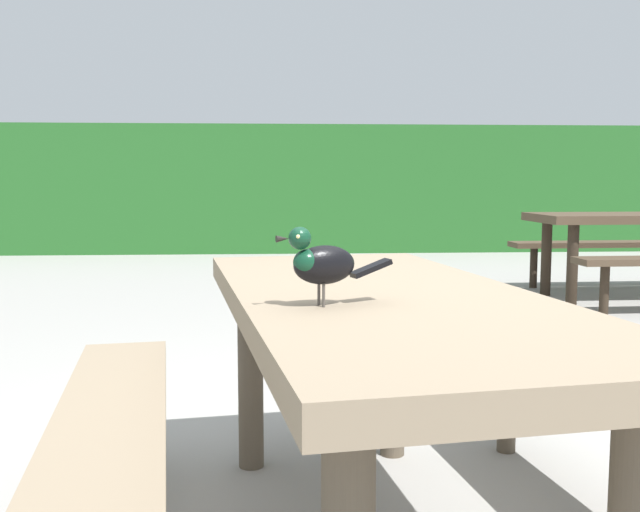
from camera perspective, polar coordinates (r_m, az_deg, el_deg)
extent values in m
cube|color=#235B23|center=(10.83, -1.52, 5.37)|extent=(28.00, 1.72, 1.79)
cube|color=#84725B|center=(1.90, 4.82, -3.78)|extent=(1.01, 1.89, 0.07)
cylinder|color=brown|center=(2.60, -5.54, -9.42)|extent=(0.09, 0.09, 0.67)
cylinder|color=brown|center=(2.71, 5.83, -8.79)|extent=(0.09, 0.09, 0.67)
cube|color=#84725B|center=(1.90, -16.47, -13.05)|extent=(0.53, 1.73, 0.05)
cylinder|color=brown|center=(2.58, -15.23, -13.04)|extent=(0.07, 0.07, 0.39)
cube|color=#84725B|center=(2.27, 22.20, -10.11)|extent=(0.53, 1.73, 0.05)
cylinder|color=brown|center=(2.86, 14.64, -11.10)|extent=(0.07, 0.07, 0.39)
ellipsoid|color=black|center=(1.64, 0.34, -0.71)|extent=(0.16, 0.12, 0.09)
ellipsoid|color=#0F3823|center=(1.63, -0.99, -0.54)|extent=(0.08, 0.08, 0.06)
sphere|color=#0F3823|center=(1.62, -1.61, 1.42)|extent=(0.05, 0.05, 0.05)
sphere|color=#EAE08C|center=(1.59, -1.75, 1.54)|extent=(0.01, 0.01, 0.01)
sphere|color=#EAE08C|center=(1.63, -2.25, 1.64)|extent=(0.01, 0.01, 0.01)
cone|color=black|center=(1.60, -2.98, 1.37)|extent=(0.03, 0.02, 0.02)
cube|color=black|center=(1.70, 4.07, -0.97)|extent=(0.11, 0.07, 0.04)
cylinder|color=#47423D|center=(1.64, 0.29, -3.14)|extent=(0.01, 0.01, 0.05)
cylinder|color=#47423D|center=(1.66, -0.09, -2.99)|extent=(0.01, 0.01, 0.05)
cube|color=#473828|center=(6.74, 24.02, 2.79)|extent=(1.82, 0.80, 0.07)
cylinder|color=#2E241A|center=(6.22, 19.40, -0.68)|extent=(0.09, 0.09, 0.67)
cylinder|color=#2E241A|center=(6.70, 17.52, -0.15)|extent=(0.09, 0.09, 0.67)
cylinder|color=#2E241A|center=(5.88, 21.65, -2.52)|extent=(0.07, 0.07, 0.39)
cube|color=#473828|center=(7.38, 21.28, 0.89)|extent=(1.72, 0.32, 0.05)
cylinder|color=#2E241A|center=(7.14, 16.60, -0.89)|extent=(0.07, 0.07, 0.39)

